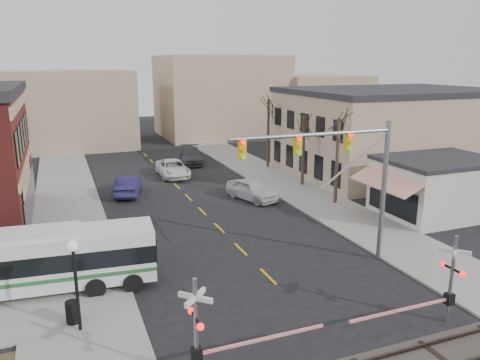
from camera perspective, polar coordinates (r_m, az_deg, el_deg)
name	(u,v)px	position (r m, az deg, el deg)	size (l,w,h in m)	color
ground	(285,293)	(23.76, 5.52, -13.61)	(160.00, 160.00, 0.00)	black
sidewalk_west	(68,203)	(40.20, -20.27, -2.59)	(5.00, 60.00, 0.12)	gray
sidewalk_east	(280,181)	(44.55, 4.86, -0.15)	(5.00, 60.00, 0.12)	gray
tan_building	(391,130)	(50.46, 17.88, 5.77)	(20.30, 15.30, 8.50)	tan
awning_shop	(437,186)	(37.37, 22.90, -0.72)	(9.74, 6.20, 4.30)	beige
tree_east_a	(337,161)	(37.49, 11.74, 2.26)	(0.28, 0.28, 6.75)	#382B21
tree_east_b	(303,151)	(42.72, 7.70, 3.56)	(0.28, 0.28, 6.30)	#382B21
tree_east_c	(268,133)	(49.77, 3.46, 5.69)	(0.28, 0.28, 7.20)	#382B21
transit_bus	(30,261)	(25.04, -24.20, -9.01)	(12.00, 3.61, 3.04)	silver
traffic_signal_mast	(345,166)	(25.37, 12.71, 1.66)	(9.33, 0.30, 8.00)	gray
rr_crossing_west	(208,330)	(17.19, -3.93, -17.76)	(5.60, 1.36, 4.00)	gray
rr_crossing_east	(444,282)	(22.12, 23.57, -11.34)	(5.60, 1.36, 4.00)	gray
street_lamp	(75,266)	(20.42, -19.52, -9.90)	(0.44, 0.44, 3.99)	black
trash_bin	(73,312)	(22.12, -19.72, -14.91)	(0.60, 0.60, 0.97)	black
car_a	(252,190)	(38.51, 1.45, -1.19)	(2.00, 4.97, 1.69)	silver
car_b	(128,185)	(41.03, -13.46, -0.61)	(1.80, 5.16, 1.70)	#1E1B45
car_c	(173,168)	(46.91, -8.20, 1.42)	(2.68, 5.81, 1.62)	silver
car_d	(191,156)	(52.78, -5.99, 2.97)	(2.40, 5.91, 1.72)	#444449
pedestrian_near	(69,277)	(24.64, -20.11, -11.09)	(0.57, 0.37, 1.55)	#504640
pedestrian_far	(52,252)	(27.54, -21.97, -8.15)	(0.93, 0.72, 1.90)	#2D2F50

